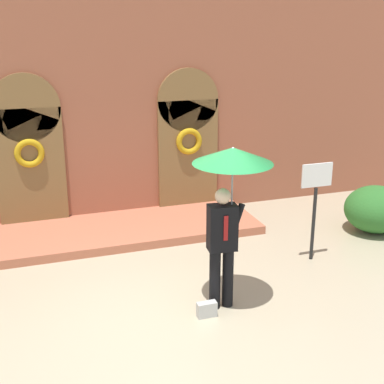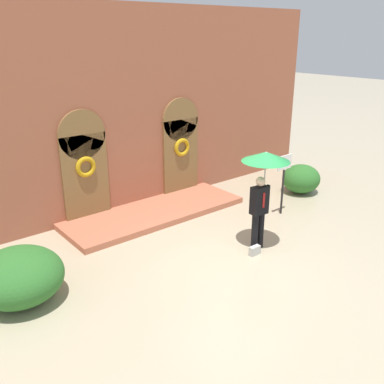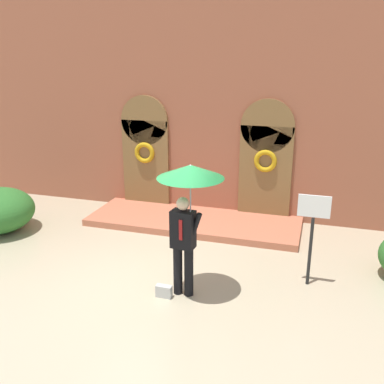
% 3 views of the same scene
% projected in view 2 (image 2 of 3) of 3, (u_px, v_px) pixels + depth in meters
% --- Properties ---
extents(ground_plane, '(80.00, 80.00, 0.00)m').
position_uv_depth(ground_plane, '(230.00, 256.00, 9.90)').
color(ground_plane, tan).
extents(building_facade, '(14.00, 2.30, 5.60)m').
position_uv_depth(building_facade, '(130.00, 115.00, 11.96)').
color(building_facade, '#9E563D').
rests_on(building_facade, ground).
extents(person_with_umbrella, '(1.10, 1.10, 2.36)m').
position_uv_depth(person_with_umbrella, '(264.00, 171.00, 9.65)').
color(person_with_umbrella, black).
rests_on(person_with_umbrella, ground).
extents(handbag, '(0.28, 0.12, 0.22)m').
position_uv_depth(handbag, '(255.00, 251.00, 9.91)').
color(handbag, '#B7B7B2').
rests_on(handbag, ground).
extents(sign_post, '(0.56, 0.06, 1.72)m').
position_uv_depth(sign_post, '(284.00, 175.00, 11.81)').
color(sign_post, black).
rests_on(sign_post, ground).
extents(shrub_left, '(1.67, 1.69, 1.04)m').
position_uv_depth(shrub_left, '(19.00, 276.00, 8.10)').
color(shrub_left, '#2D6B28').
rests_on(shrub_left, ground).
extents(shrub_right, '(1.22, 1.18, 0.91)m').
position_uv_depth(shrub_right, '(301.00, 179.00, 13.68)').
color(shrub_right, '#2D6B28').
rests_on(shrub_right, ground).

